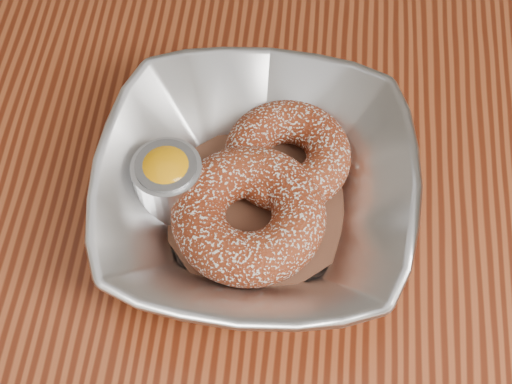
# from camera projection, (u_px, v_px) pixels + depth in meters

# --- Properties ---
(table) EXTENTS (1.20, 0.80, 0.75)m
(table) POSITION_uv_depth(u_px,v_px,m) (376.00, 313.00, 0.68)
(table) COLOR maroon
(table) RESTS_ON ground_plane
(serving_bowl) EXTENTS (0.24, 0.24, 0.06)m
(serving_bowl) POSITION_uv_depth(u_px,v_px,m) (256.00, 192.00, 0.59)
(serving_bowl) COLOR silver
(serving_bowl) RESTS_ON table
(parchment) EXTENTS (0.20, 0.20, 0.00)m
(parchment) POSITION_uv_depth(u_px,v_px,m) (256.00, 206.00, 0.61)
(parchment) COLOR brown
(parchment) RESTS_ON table
(donut_back) EXTENTS (0.12, 0.12, 0.04)m
(donut_back) POSITION_uv_depth(u_px,v_px,m) (287.00, 155.00, 0.61)
(donut_back) COLOR maroon
(donut_back) RESTS_ON parchment
(donut_front) EXTENTS (0.14, 0.14, 0.04)m
(donut_front) POSITION_uv_depth(u_px,v_px,m) (249.00, 215.00, 0.58)
(donut_front) COLOR maroon
(donut_front) RESTS_ON parchment
(ramekin) EXTENTS (0.05, 0.05, 0.05)m
(ramekin) POSITION_uv_depth(u_px,v_px,m) (168.00, 179.00, 0.59)
(ramekin) COLOR silver
(ramekin) RESTS_ON table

